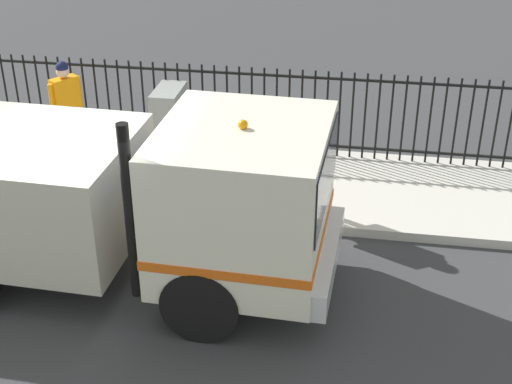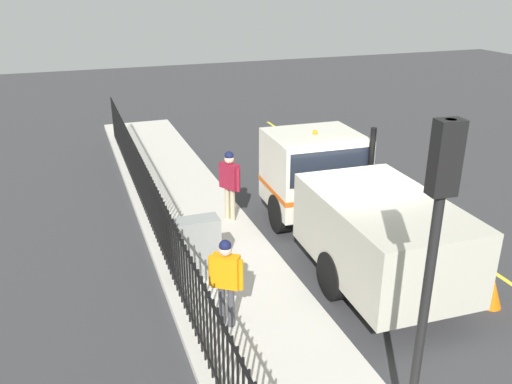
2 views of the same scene
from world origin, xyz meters
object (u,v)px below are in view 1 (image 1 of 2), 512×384
(pedestrian_distant, at_px, (66,98))
(utility_cabinet, at_px, (170,124))
(work_truck, at_px, (114,191))
(worker_standing, at_px, (302,143))

(pedestrian_distant, distance_m, utility_cabinet, 1.86)
(utility_cabinet, bearing_deg, work_truck, -176.35)
(worker_standing, distance_m, pedestrian_distant, 4.44)
(work_truck, relative_size, pedestrian_distant, 3.88)
(work_truck, height_order, pedestrian_distant, work_truck)
(pedestrian_distant, bearing_deg, worker_standing, 106.95)
(work_truck, relative_size, worker_standing, 3.60)
(work_truck, bearing_deg, utility_cabinet, -174.16)
(worker_standing, relative_size, utility_cabinet, 1.41)
(work_truck, distance_m, utility_cabinet, 3.44)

